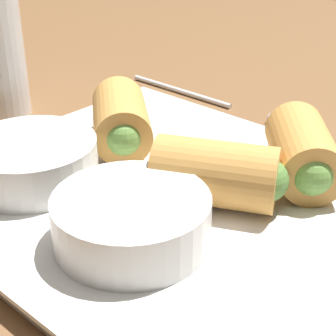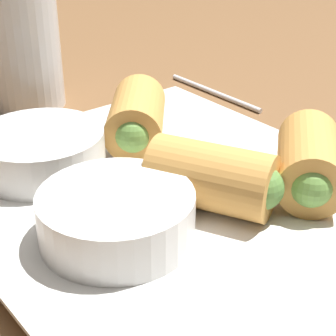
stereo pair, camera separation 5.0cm
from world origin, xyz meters
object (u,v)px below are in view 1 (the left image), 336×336
(serving_plate, at_px, (168,200))
(spoon, at_px, (254,111))
(dipping_bowl_near, at_px, (132,218))
(dipping_bowl_far, at_px, (31,159))

(serving_plate, height_order, spoon, serving_plate)
(dipping_bowl_near, height_order, dipping_bowl_far, same)
(dipping_bowl_near, relative_size, dipping_bowl_far, 1.00)
(serving_plate, distance_m, spoon, 0.18)
(dipping_bowl_far, xyz_separation_m, spoon, (-0.03, -0.22, -0.03))
(dipping_bowl_near, bearing_deg, serving_plate, -67.34)
(serving_plate, relative_size, dipping_bowl_far, 3.39)
(dipping_bowl_near, height_order, spoon, dipping_bowl_near)
(serving_plate, xyz_separation_m, spoon, (0.05, -0.17, -0.00))
(serving_plate, bearing_deg, spoon, -74.02)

